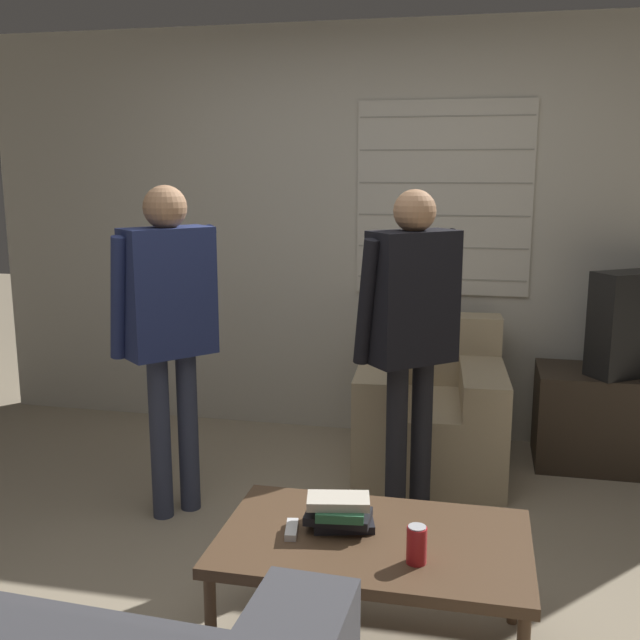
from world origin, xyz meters
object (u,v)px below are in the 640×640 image
Objects in this scene: person_left_standing at (168,311)px; book_stack at (340,513)px; spare_remote at (292,530)px; soda_can at (417,545)px; armchair_beige at (430,411)px; person_right_standing at (411,320)px; coffee_table at (374,547)px.

person_left_standing is 6.42× the size of book_stack.
book_stack is 0.18m from spare_remote.
armchair_beige is at bearing 92.60° from soda_can.
person_right_standing is (-0.06, -0.73, 0.67)m from armchair_beige.
soda_can is 0.93× the size of spare_remote.
book_stack is 1.99× the size of soda_can.
soda_can is at bearing -41.31° from coffee_table.
armchair_beige is at bearing 68.45° from spare_remote.
person_left_standing is 11.94× the size of spare_remote.
person_left_standing is 1.01× the size of person_right_standing.
book_stack reaches higher than coffee_table.
book_stack is at bearing -138.65° from person_right_standing.
armchair_beige is 1.62m from person_left_standing.
person_right_standing is 11.83× the size of spare_remote.
book_stack is (-0.14, -0.98, -0.50)m from person_right_standing.
armchair_beige is 1.73m from book_stack.
book_stack is (-0.20, -1.71, 0.17)m from armchair_beige.
armchair_beige is 1.00m from person_right_standing.
coffee_table is 0.16m from book_stack.
book_stack is (-0.13, 0.04, 0.10)m from coffee_table.
person_right_standing is 6.36× the size of book_stack.
coffee_table is 0.67× the size of person_right_standing.
person_left_standing reaches higher than person_right_standing.
book_stack is 1.86× the size of spare_remote.
armchair_beige is 0.57× the size of person_right_standing.
person_left_standing reaches higher than soda_can.
person_left_standing reaches higher than spare_remote.
person_right_standing is (1.14, 0.12, -0.02)m from person_left_standing.
person_left_standing is 1.73m from soda_can.
book_stack is at bearing 79.75° from armchair_beige.
soda_can is (0.14, -1.16, -0.50)m from person_right_standing.
person_right_standing is at bearing 89.16° from coffee_table.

